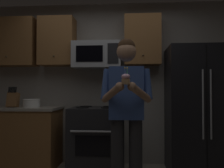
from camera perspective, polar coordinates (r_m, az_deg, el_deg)
name	(u,v)px	position (r m, az deg, el deg)	size (l,w,h in m)	color
wall_back	(108,83)	(4.13, -0.80, 0.27)	(4.40, 0.10, 2.60)	gray
oven_range	(96,138)	(3.83, -3.65, -12.21)	(0.76, 0.70, 0.93)	black
microwave	(97,55)	(3.92, -3.37, 6.53)	(0.74, 0.41, 0.40)	#9EA0A5
refrigerator	(199,110)	(3.82, 19.25, -5.53)	(0.90, 0.75, 1.80)	black
cabinet_row_upper	(62,42)	(4.12, -11.32, 9.40)	(2.78, 0.36, 0.76)	brown
counter_left	(13,137)	(4.23, -21.66, -11.07)	(1.44, 0.66, 0.92)	brown
knife_block	(13,99)	(4.12, -21.61, -3.30)	(0.16, 0.15, 0.32)	brown
bowl_large_white	(31,103)	(4.03, -17.85, -4.12)	(0.26, 0.26, 0.12)	white
person	(126,107)	(2.79, 3.32, -5.23)	(0.60, 0.48, 1.76)	#262628
cupcake	(126,79)	(2.46, 3.15, 1.19)	(0.09, 0.09, 0.17)	#A87F56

